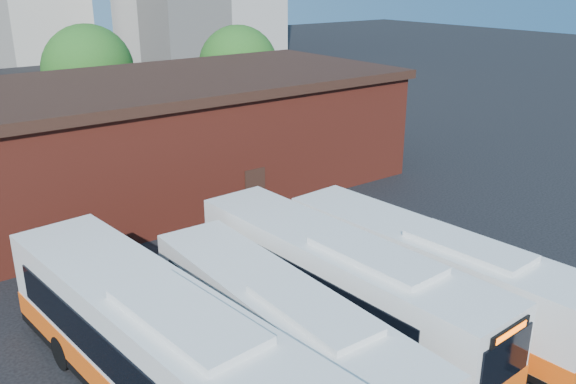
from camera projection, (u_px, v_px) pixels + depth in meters
ground at (424, 364)px, 19.35m from camera, size 220.00×220.00×0.00m
bus_west at (157, 354)px, 16.95m from camera, size 4.12×14.11×3.79m
bus_midwest at (282, 339)px, 18.09m from camera, size 2.71×12.08×3.27m
bus_mideast at (339, 289)px, 20.69m from camera, size 3.32×13.14×3.55m
bus_east at (428, 277)px, 21.69m from camera, size 3.44×12.46×3.36m
transit_worker at (539, 331)px, 19.47m from camera, size 0.62×0.77×1.85m
depot_building at (147, 137)px, 33.27m from camera, size 28.60×12.60×6.40m
tree_mid at (88, 70)px, 44.30m from camera, size 6.56×6.56×8.36m
tree_east at (238, 65)px, 48.36m from camera, size 6.24×6.24×7.96m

